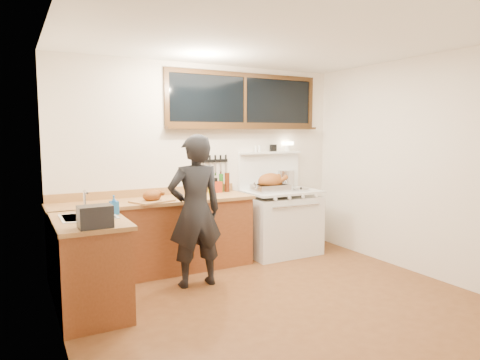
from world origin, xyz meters
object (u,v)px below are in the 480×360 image
vintage_stove (280,221)px  man (195,211)px  roast_turkey (271,184)px  cutting_board (153,197)px

vintage_stove → man: size_ratio=0.93×
vintage_stove → man: 1.70m
man → roast_turkey: bearing=22.9°
man → cutting_board: 0.60m
vintage_stove → cutting_board: vintage_stove is taller
vintage_stove → roast_turkey: vintage_stove is taller
roast_turkey → vintage_stove: bearing=13.3°
cutting_board → roast_turkey: 1.68m
man → cutting_board: size_ratio=3.18×
vintage_stove → man: (-1.54, -0.62, 0.38)m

